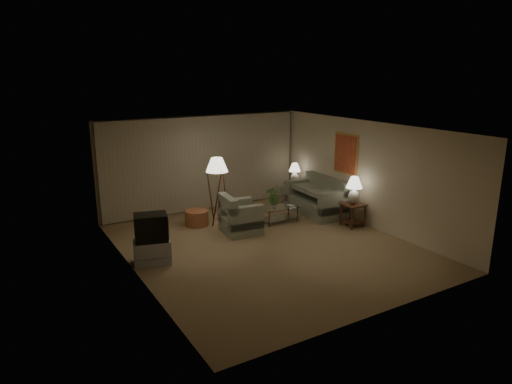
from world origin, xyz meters
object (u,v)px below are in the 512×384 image
Objects in this scene: sofa at (316,199)px; floor_lamp at (217,190)px; table_lamp_near at (354,188)px; table_lamp_far at (295,171)px; side_table_near at (353,211)px; side_table_far at (294,189)px; vase at (275,205)px; crt_tv at (151,227)px; armchair at (241,218)px; ottoman at (197,218)px; tv_cabinet at (152,252)px; coffee_table at (279,212)px.

floor_lamp is at bearing -99.71° from sofa.
table_lamp_far is (0.00, 2.60, -0.06)m from table_lamp_near.
side_table_near is 0.98× the size of table_lamp_far.
table_lamp_near is at bearing -33.75° from floor_lamp.
table_lamp_far reaches higher than side_table_far.
crt_tv is at bearing -166.05° from vase.
floor_lamp reaches higher than vase.
vase is at bearing -72.99° from armchair.
table_lamp_far is 2.98m from floor_lamp.
ottoman is (-3.29, 0.75, -0.20)m from sofa.
ottoman is at bearing -171.77° from table_lamp_far.
tv_cabinet is 0.53m from crt_tv.
ottoman is (1.76, 1.75, -0.05)m from tv_cabinet.
table_lamp_near is at bearing -90.00° from side_table_far.
sofa reaches higher than side_table_near.
floor_lamp is (2.29, 1.59, 0.67)m from tv_cabinet.
vase is at bearing -83.62° from sofa.
vase is (-1.59, 1.25, -0.53)m from table_lamp_near.
ottoman is at bearing 59.60° from tv_cabinet.
ottoman is at bearing 40.67° from armchair.
table_lamp_far reaches higher than sofa.
floor_lamp is at bearing 152.24° from vase.
tv_cabinet is (-3.76, -0.90, -0.03)m from coffee_table.
coffee_table is at bearing 139.07° from table_lamp_near.
sofa reaches higher than tv_cabinet.
side_table_far is 3.48m from ottoman.
crt_tv is at bearing -156.64° from side_table_far.
sofa is 5.15m from tv_cabinet.
vase is (-1.59, -1.35, -0.47)m from table_lamp_far.
side_table_near is at bearing -90.00° from table_lamp_far.
side_table_far is 0.71× the size of tv_cabinet.
table_lamp_far is 3.56m from ottoman.
tv_cabinet is at bearing 176.11° from table_lamp_near.
sofa is at bearing 96.34° from side_table_near.
table_lamp_near is 2.09m from vase.
table_lamp_far is (0.15, 1.25, 0.56)m from sofa.
table_lamp_far is 0.59× the size of coffee_table.
armchair is 3.13m from side_table_far.
side_table_near is at bearing -31.45° from ottoman.
floor_lamp reaches higher than tv_cabinet.
tv_cabinet reaches higher than ottoman.
sofa is 3.16× the size of side_table_far.
floor_lamp is (-2.76, 0.59, 0.52)m from sofa.
coffee_table is at bearing -83.16° from sofa.
vase is at bearing 141.85° from side_table_near.
ottoman is at bearing -100.48° from sofa.
table_lamp_far is at bearing -135.00° from side_table_far.
table_lamp_far reaches higher than vase.
side_table_near is at bearing 8.75° from sofa.
ottoman is at bearing 156.88° from coffee_table.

